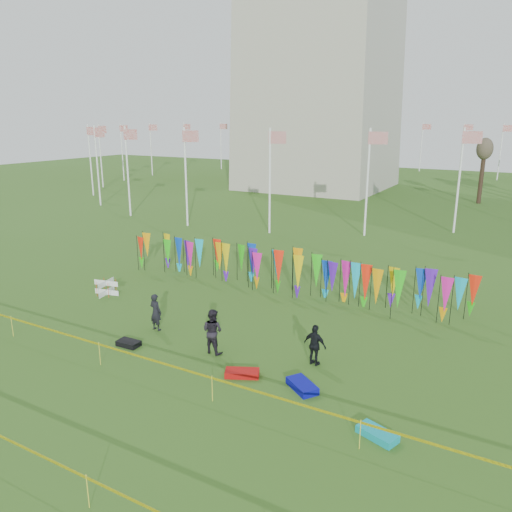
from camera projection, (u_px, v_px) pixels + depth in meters
The scene contains 12 objects.
ground at pixel (164, 363), 18.30m from camera, with size 160.00×160.00×0.00m, color #325718.
flagpole_ring at pixel (319, 156), 64.14m from camera, with size 57.40×56.16×8.00m.
banner_row at pixel (282, 268), 25.46m from camera, with size 18.64×0.64×2.16m.
caution_tape_near at pixel (135, 356), 17.17m from camera, with size 26.00×0.02×0.90m.
box_kite at pixel (106, 288), 25.29m from camera, with size 0.70×0.70×0.77m.
person_left at pixel (156, 312), 21.00m from camera, with size 0.59×0.43×1.61m, color black.
person_mid at pixel (213, 331), 18.94m from camera, with size 0.86×0.53×1.76m, color black.
person_right at pixel (315, 345), 18.01m from camera, with size 0.91×0.52×1.55m, color black.
kite_bag_blue at pixel (302, 386), 16.53m from camera, with size 1.16×0.61×0.24m, color #090C9E.
kite_bag_red at pixel (242, 373), 17.37m from camera, with size 1.18×0.54×0.22m, color #B80D0C.
kite_bag_black at pixel (129, 343), 19.69m from camera, with size 0.90×0.52×0.21m, color black.
kite_bag_teal at pixel (377, 434), 14.04m from camera, with size 1.14×0.54×0.22m, color #0CA2AD.
Camera 1 is at (11.11, -12.77, 8.69)m, focal length 35.00 mm.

